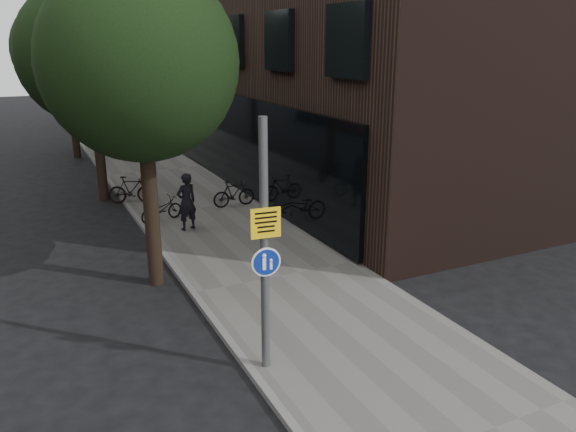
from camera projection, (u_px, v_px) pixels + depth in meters
ground at (340, 344)px, 11.15m from camera, size 120.00×120.00×0.00m
sidewalk at (201, 209)px, 19.83m from camera, size 4.50×60.00×0.12m
curb_edge at (136, 218)px, 18.89m from camera, size 0.15×60.00×0.13m
street_tree_near at (143, 71)px, 12.56m from camera, size 4.40×4.40×7.50m
street_tree_mid at (92, 60)px, 19.86m from camera, size 5.00×5.00×7.80m
street_tree_far at (67, 54)px, 27.59m from camera, size 5.00×5.00×7.80m
signpost at (265, 248)px, 9.52m from camera, size 0.52×0.15×4.50m
pedestrian at (187, 202)px, 17.27m from camera, size 0.74×0.58×1.80m
parked_bike_facade_near at (281, 210)px, 17.83m from camera, size 1.94×0.76×1.00m
parked_bike_facade_far at (234, 194)px, 19.84m from camera, size 1.55×0.44×0.93m
parked_bike_curb_near at (161, 209)px, 18.24m from camera, size 1.60×1.00×0.80m
parked_bike_curb_far at (131, 190)px, 20.21m from camera, size 1.72×1.05×1.00m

